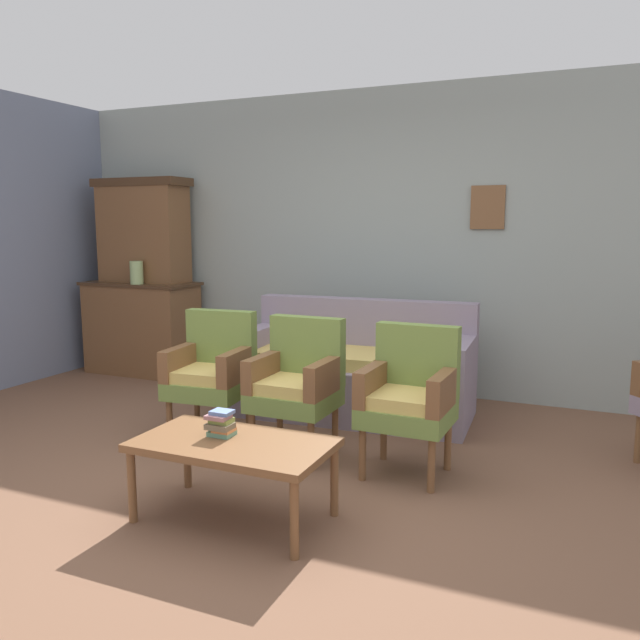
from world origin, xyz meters
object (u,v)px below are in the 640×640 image
(side_cabinet, at_px, (142,327))
(armchair_by_doorway, at_px, (212,369))
(armchair_near_cabinet, at_px, (410,393))
(book_stack_on_table, at_px, (221,424))
(coffee_table, at_px, (234,449))
(armchair_row_middle, at_px, (297,380))
(floral_couch, at_px, (355,374))
(vase_on_cabinet, at_px, (137,272))

(side_cabinet, bearing_deg, armchair_by_doorway, -39.05)
(armchair_near_cabinet, xyz_separation_m, book_stack_on_table, (-0.75, -0.93, -0.01))
(coffee_table, bearing_deg, armchair_by_doorway, 127.58)
(armchair_row_middle, relative_size, book_stack_on_table, 6.68)
(floral_couch, xyz_separation_m, armchair_by_doorway, (-0.72, -0.96, 0.17))
(armchair_by_doorway, distance_m, book_stack_on_table, 1.22)
(armchair_row_middle, distance_m, book_stack_on_table, 0.95)
(armchair_by_doorway, bearing_deg, vase_on_cabinet, 142.90)
(armchair_row_middle, distance_m, armchair_near_cabinet, 0.76)
(side_cabinet, distance_m, armchair_near_cabinet, 3.57)
(armchair_row_middle, bearing_deg, armchair_by_doorway, 176.18)
(armchair_near_cabinet, height_order, book_stack_on_table, armchair_near_cabinet)
(side_cabinet, distance_m, coffee_table, 3.58)
(coffee_table, bearing_deg, book_stack_on_table, 157.18)
(vase_on_cabinet, distance_m, armchair_row_middle, 2.76)
(side_cabinet, bearing_deg, coffee_table, -43.92)
(vase_on_cabinet, bearing_deg, side_cabinet, 120.45)
(armchair_by_doorway, distance_m, coffee_table, 1.32)
(armchair_row_middle, distance_m, coffee_table, 1.01)
(vase_on_cabinet, height_order, coffee_table, vase_on_cabinet)
(side_cabinet, xyz_separation_m, vase_on_cabinet, (0.10, -0.18, 0.58))
(side_cabinet, bearing_deg, vase_on_cabinet, -59.55)
(side_cabinet, xyz_separation_m, armchair_by_doorway, (1.78, -1.44, 0.03))
(side_cabinet, distance_m, armchair_by_doorway, 2.29)
(coffee_table, relative_size, book_stack_on_table, 7.42)
(vase_on_cabinet, xyz_separation_m, armchair_by_doorway, (1.67, -1.27, -0.54))
(armchair_near_cabinet, distance_m, book_stack_on_table, 1.20)
(armchair_by_doorway, height_order, armchair_near_cabinet, same)
(armchair_near_cabinet, bearing_deg, armchair_row_middle, 178.34)
(vase_on_cabinet, distance_m, armchair_near_cabinet, 3.44)
(floral_couch, relative_size, armchair_by_doorway, 2.08)
(armchair_near_cabinet, relative_size, book_stack_on_table, 6.68)
(floral_couch, distance_m, coffee_table, 2.00)
(armchair_row_middle, bearing_deg, coffee_table, -83.60)
(book_stack_on_table, bearing_deg, coffee_table, -22.82)
(armchair_by_doorway, height_order, armchair_row_middle, same)
(armchair_by_doorway, bearing_deg, floral_couch, 52.85)
(floral_couch, xyz_separation_m, book_stack_on_table, (-0.02, -1.95, 0.16))
(armchair_near_cabinet, bearing_deg, floral_couch, 125.43)
(floral_couch, bearing_deg, armchair_by_doorway, -127.15)
(armchair_by_doorway, xyz_separation_m, armchair_near_cabinet, (1.45, -0.07, 0.00))
(floral_couch, distance_m, armchair_row_middle, 1.02)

